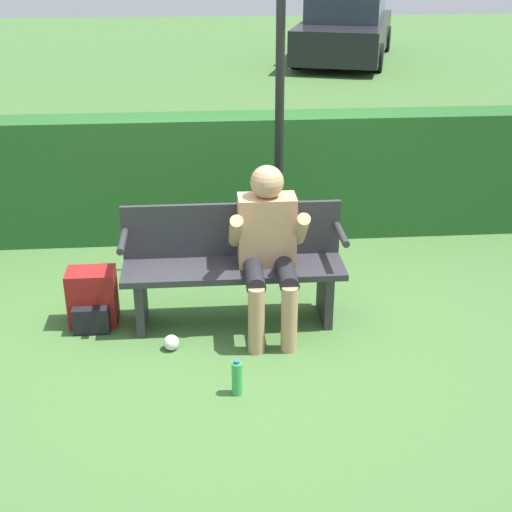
# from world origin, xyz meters

# --- Properties ---
(ground_plane) EXTENTS (40.00, 40.00, 0.00)m
(ground_plane) POSITION_xyz_m (0.00, 0.00, 0.00)
(ground_plane) COLOR #426B33
(hedge_back) EXTENTS (12.00, 0.39, 1.12)m
(hedge_back) POSITION_xyz_m (0.00, 1.62, 0.56)
(hedge_back) COLOR #235623
(hedge_back) RESTS_ON ground
(park_bench) EXTENTS (1.56, 0.41, 0.84)m
(park_bench) POSITION_xyz_m (0.00, 0.06, 0.44)
(park_bench) COLOR #2D2D33
(park_bench) RESTS_ON ground
(person_seated) EXTENTS (0.53, 0.62, 1.16)m
(person_seated) POSITION_xyz_m (0.24, -0.07, 0.65)
(person_seated) COLOR tan
(person_seated) RESTS_ON ground
(backpack) EXTENTS (0.34, 0.31, 0.41)m
(backpack) POSITION_xyz_m (-1.01, 0.06, 0.19)
(backpack) COLOR maroon
(backpack) RESTS_ON ground
(water_bottle) EXTENTS (0.07, 0.07, 0.24)m
(water_bottle) POSITION_xyz_m (-0.03, -0.88, 0.11)
(water_bottle) COLOR green
(water_bottle) RESTS_ON ground
(signpost) EXTENTS (0.45, 0.09, 2.68)m
(signpost) POSITION_xyz_m (0.41, 0.88, 1.54)
(signpost) COLOR black
(signpost) RESTS_ON ground
(parked_car) EXTENTS (2.96, 4.72, 1.34)m
(parked_car) POSITION_xyz_m (3.00, 11.26, 0.63)
(parked_car) COLOR black
(parked_car) RESTS_ON ground
(litter_crumple) EXTENTS (0.11, 0.11, 0.11)m
(litter_crumple) POSITION_xyz_m (-0.44, -0.34, 0.05)
(litter_crumple) COLOR silver
(litter_crumple) RESTS_ON ground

